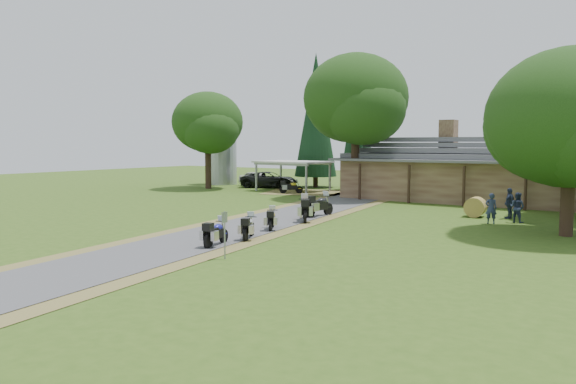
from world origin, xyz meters
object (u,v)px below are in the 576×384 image
Objects in this scene: motorcycle_row_c at (272,218)px; motorcycle_carport_a at (291,186)px; motorcycle_row_d at (305,208)px; motorcycle_row_e at (319,204)px; carport at (293,176)px; silo at (221,153)px; hay_bale at (475,207)px; motorcycle_row_a at (216,232)px; lodge at (482,169)px; car_dark_suv at (270,176)px; motorcycle_row_b at (249,226)px; car_white_sedan at (257,177)px.

motorcycle_carport_a is at bearing 0.04° from motorcycle_row_c.
motorcycle_row_e is (-0.36, 2.18, -0.01)m from motorcycle_row_d.
carport is 2.98× the size of motorcycle_row_e.
hay_bale is at bearing -21.28° from silo.
motorcycle_row_a is at bearing -59.11° from carport.
lodge is 3.50× the size of car_dark_suv.
silo is at bearing 62.85° from car_dark_suv.
carport is (11.06, -2.90, -1.90)m from silo.
motorcycle_row_e reaches higher than motorcycle_row_b.
silo is 3.08× the size of motorcycle_row_e.
motorcycle_row_b is 23.30m from motorcycle_carport_a.
hay_bale is (6.37, 13.59, -0.00)m from motorcycle_row_b.
carport is 25.66m from motorcycle_row_b.
motorcycle_row_a is 17.01m from hay_bale.
motorcycle_row_c is (-4.85, -20.40, -1.87)m from lodge.
motorcycle_row_b is at bearing -115.11° from hay_bale.
hay_bale is (17.73, -6.75, -0.03)m from motorcycle_carport_a.
motorcycle_carport_a is (-11.31, 22.51, 0.01)m from motorcycle_row_a.
motorcycle_row_b is at bearing -103.70° from motorcycle_carport_a.
silo reaches higher than motorcycle_row_c.
lodge is at bearing -50.78° from motorcycle_row_d.
silo is 3.86× the size of motorcycle_row_c.
car_dark_suv reaches higher than motorcycle_carport_a.
silo is at bearing 26.91° from motorcycle_row_a.
motorcycle_row_a is 0.83× the size of motorcycle_row_d.
car_dark_suv is at bearing 7.02° from motorcycle_row_d.
motorcycle_row_b is 15.00m from hay_bale.
motorcycle_row_a is at bearing -130.20° from car_white_sedan.
car_white_sedan reaches higher than motorcycle_carport_a.
lodge is at bearing -44.54° from motorcycle_row_c.
motorcycle_row_d reaches higher than motorcycle_carport_a.
motorcycle_carport_a is at bearing 2.61° from motorcycle_row_d.
car_white_sedan is 23.79m from motorcycle_row_e.
hay_bale is (29.97, -11.68, -2.69)m from silo.
motorcycle_row_e is (-1.33, 10.71, 0.12)m from motorcycle_row_a.
hay_bale is at bearing -64.61° from motorcycle_row_c.
motorcycle_carport_a is (7.25, -4.60, -0.34)m from car_white_sedan.
motorcycle_carport_a is 1.54× the size of hay_bale.
motorcycle_row_b is 6.44m from motorcycle_row_d.
car_dark_suv is 6.65m from motorcycle_carport_a.
car_white_sedan is 2.68× the size of motorcycle_row_d.
car_dark_suv is 26.77m from motorcycle_row_c.
car_white_sedan is 8.59m from motorcycle_carport_a.
silo is 3.69× the size of motorcycle_row_a.
carport is at bearing -97.57° from car_white_sedan.
motorcycle_row_b is (0.05, 2.17, -0.02)m from motorcycle_row_a.
motorcycle_row_a is at bearing 152.52° from motorcycle_row_b.
motorcycle_row_b is (16.62, -24.36, -0.58)m from car_dark_suv.
motorcycle_row_e is (17.23, -16.40, -0.23)m from car_white_sedan.
motorcycle_row_b is at bearing -15.04° from motorcycle_row_a.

